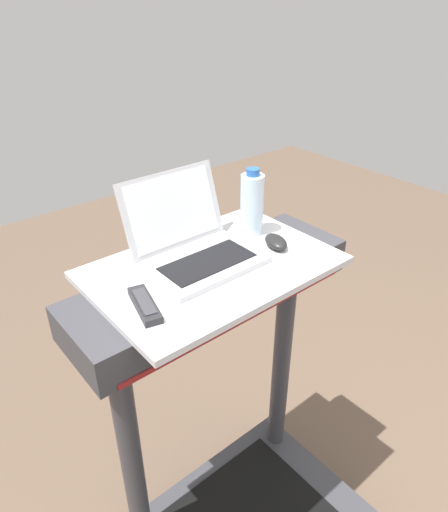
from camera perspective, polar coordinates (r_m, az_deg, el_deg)
The scene contains 5 objects.
desk_board at distance 1.36m, azimuth -1.36°, elevation -1.37°, with size 0.71×0.48×0.02m, color silver.
laptop at distance 1.36m, azimuth -3.76°, elevation 1.43°, with size 0.33×0.30×0.24m.
computer_mouse at distance 1.44m, azimuth 6.42°, elevation 1.75°, with size 0.06×0.10×0.03m, color black.
water_bottle at distance 1.49m, azimuth 3.46°, elevation 6.46°, with size 0.08×0.08×0.22m.
tv_remote at distance 1.18m, azimuth -9.75°, elevation -5.94°, with size 0.08×0.17×0.02m.
Camera 1 is at (-0.72, -0.21, 1.89)m, focal length 32.43 mm.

